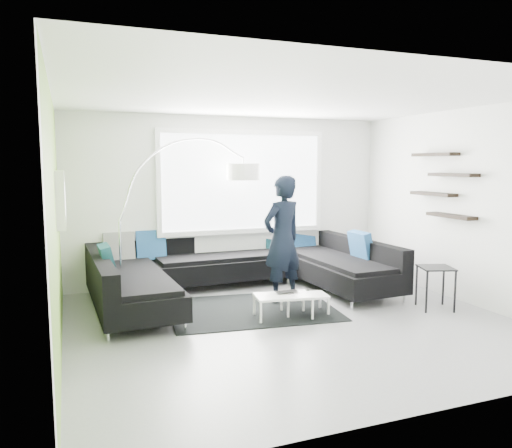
{
  "coord_description": "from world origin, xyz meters",
  "views": [
    {
      "loc": [
        -2.63,
        -5.58,
        2.01
      ],
      "look_at": [
        -0.16,
        0.9,
        1.17
      ],
      "focal_mm": 35.0,
      "sensor_mm": 36.0,
      "label": 1
    }
  ],
  "objects_px": {
    "laptop": "(288,293)",
    "person": "(282,239)",
    "sectional_sofa": "(241,271)",
    "side_table": "(435,288)",
    "arc_lamp": "(119,221)",
    "coffee_table": "(294,304)"
  },
  "relations": [
    {
      "from": "laptop",
      "to": "coffee_table",
      "type": "bearing_deg",
      "value": 2.1
    },
    {
      "from": "sectional_sofa",
      "to": "arc_lamp",
      "type": "bearing_deg",
      "value": 168.38
    },
    {
      "from": "side_table",
      "to": "laptop",
      "type": "distance_m",
      "value": 2.1
    },
    {
      "from": "coffee_table",
      "to": "laptop",
      "type": "relative_size",
      "value": 3.0
    },
    {
      "from": "laptop",
      "to": "person",
      "type": "bearing_deg",
      "value": 68.87
    },
    {
      "from": "sectional_sofa",
      "to": "side_table",
      "type": "xyz_separation_m",
      "value": [
        2.32,
        -1.55,
        -0.11
      ]
    },
    {
      "from": "side_table",
      "to": "person",
      "type": "height_order",
      "value": "person"
    },
    {
      "from": "coffee_table",
      "to": "arc_lamp",
      "type": "bearing_deg",
      "value": 153.66
    },
    {
      "from": "arc_lamp",
      "to": "laptop",
      "type": "relative_size",
      "value": 7.66
    },
    {
      "from": "coffee_table",
      "to": "laptop",
      "type": "bearing_deg",
      "value": -166.57
    },
    {
      "from": "laptop",
      "to": "arc_lamp",
      "type": "bearing_deg",
      "value": 140.92
    },
    {
      "from": "coffee_table",
      "to": "arc_lamp",
      "type": "xyz_separation_m",
      "value": [
        -2.08,
        1.42,
        1.05
      ]
    },
    {
      "from": "arc_lamp",
      "to": "laptop",
      "type": "bearing_deg",
      "value": -38.47
    },
    {
      "from": "arc_lamp",
      "to": "sectional_sofa",
      "type": "bearing_deg",
      "value": -12.32
    },
    {
      "from": "coffee_table",
      "to": "sectional_sofa",
      "type": "bearing_deg",
      "value": 115.45
    },
    {
      "from": "sectional_sofa",
      "to": "side_table",
      "type": "distance_m",
      "value": 2.79
    },
    {
      "from": "sectional_sofa",
      "to": "laptop",
      "type": "bearing_deg",
      "value": -79.09
    },
    {
      "from": "coffee_table",
      "to": "side_table",
      "type": "bearing_deg",
      "value": -4.04
    },
    {
      "from": "person",
      "to": "coffee_table",
      "type": "bearing_deg",
      "value": 60.79
    },
    {
      "from": "person",
      "to": "laptop",
      "type": "xyz_separation_m",
      "value": [
        -0.23,
        -0.71,
        -0.6
      ]
    },
    {
      "from": "sectional_sofa",
      "to": "side_table",
      "type": "height_order",
      "value": "sectional_sofa"
    },
    {
      "from": "sectional_sofa",
      "to": "laptop",
      "type": "distance_m",
      "value": 1.17
    }
  ]
}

